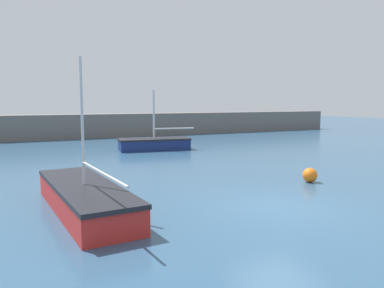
% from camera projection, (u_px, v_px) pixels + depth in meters
% --- Properties ---
extents(ground_plane, '(120.00, 120.00, 0.20)m').
position_uv_depth(ground_plane, '(278.00, 210.00, 11.60)').
color(ground_plane, '#2D5170').
extents(harbor_breakwater, '(52.98, 2.85, 2.14)m').
position_uv_depth(harbor_breakwater, '(96.00, 126.00, 34.63)').
color(harbor_breakwater, '#66605B').
rests_on(harbor_breakwater, ground_plane).
extents(sailboat_twin_hulled, '(5.28, 2.63, 4.06)m').
position_uv_depth(sailboat_twin_hulled, '(154.00, 144.00, 25.40)').
color(sailboat_twin_hulled, navy).
rests_on(sailboat_twin_hulled, ground_plane).
extents(sailboat_short_mast, '(2.04, 6.77, 4.53)m').
position_uv_depth(sailboat_short_mast, '(85.00, 197.00, 11.06)').
color(sailboat_short_mast, red).
rests_on(sailboat_short_mast, ground_plane).
extents(mooring_buoy_orange, '(0.59, 0.59, 0.59)m').
position_uv_depth(mooring_buoy_orange, '(310.00, 175.00, 15.13)').
color(mooring_buoy_orange, orange).
rests_on(mooring_buoy_orange, ground_plane).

